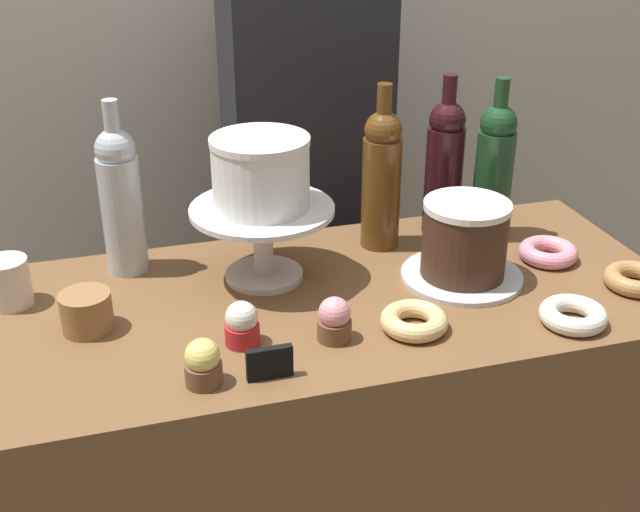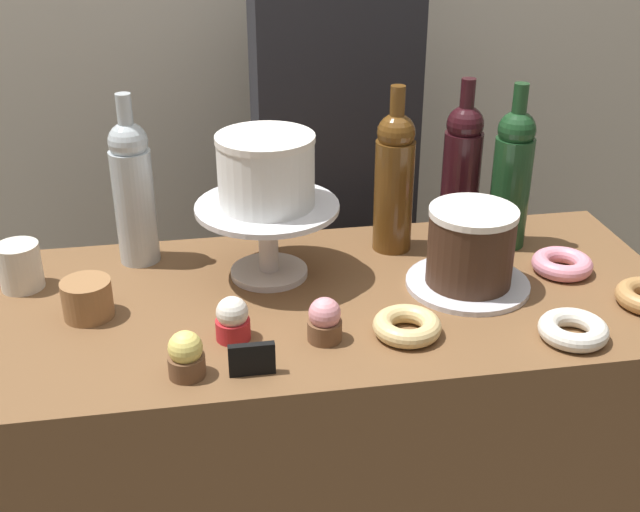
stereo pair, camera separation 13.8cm
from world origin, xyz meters
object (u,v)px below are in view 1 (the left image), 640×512
(donut_glazed, at_px, (414,321))
(barista_figure, at_px, (307,221))
(cupcake_vanilla, at_px, (242,324))
(donut_sugar, at_px, (573,315))
(wine_bottle_amber, at_px, (382,177))
(wine_bottle_dark_red, at_px, (444,165))
(cupcake_strawberry, at_px, (334,320))
(cake_stand_pedestal, at_px, (263,229))
(wine_bottle_green, at_px, (494,169))
(chocolate_round_cake, at_px, (465,239))
(coffee_cup_ceramic, at_px, (8,282))
(wine_bottle_clear, at_px, (121,198))
(white_layer_cake, at_px, (261,173))
(price_sign_chalkboard, at_px, (270,363))
(cupcake_lemon, at_px, (203,363))
(donut_pink, at_px, (548,252))
(cookie_stack, at_px, (87,312))
(donut_maple, at_px, (635,279))

(donut_glazed, relative_size, barista_figure, 0.07)
(cupcake_vanilla, bearing_deg, barista_figure, 66.63)
(donut_sugar, bearing_deg, wine_bottle_amber, 118.61)
(wine_bottle_dark_red, xyz_separation_m, cupcake_strawberry, (-0.33, -0.34, -0.11))
(cake_stand_pedestal, relative_size, wine_bottle_green, 0.80)
(chocolate_round_cake, relative_size, wine_bottle_amber, 0.48)
(chocolate_round_cake, xyz_separation_m, coffee_cup_ceramic, (-0.79, 0.13, -0.04))
(cake_stand_pedestal, relative_size, wine_bottle_clear, 0.80)
(white_layer_cake, bearing_deg, price_sign_chalkboard, -101.00)
(white_layer_cake, height_order, price_sign_chalkboard, white_layer_cake)
(wine_bottle_dark_red, distance_m, donut_glazed, 0.42)
(white_layer_cake, distance_m, cupcake_lemon, 0.38)
(wine_bottle_dark_red, height_order, price_sign_chalkboard, wine_bottle_dark_red)
(chocolate_round_cake, distance_m, cupcake_lemon, 0.54)
(chocolate_round_cake, distance_m, wine_bottle_green, 0.22)
(donut_sugar, bearing_deg, cupcake_vanilla, 170.29)
(white_layer_cake, distance_m, price_sign_chalkboard, 0.37)
(wine_bottle_green, bearing_deg, wine_bottle_amber, 174.70)
(cupcake_vanilla, xyz_separation_m, donut_pink, (0.62, 0.13, -0.02))
(donut_glazed, bearing_deg, cake_stand_pedestal, 128.85)
(donut_pink, distance_m, cookie_stack, 0.86)
(wine_bottle_clear, xyz_separation_m, donut_sugar, (0.69, -0.41, -0.13))
(cupcake_strawberry, bearing_deg, coffee_cup_ceramic, 152.56)
(donut_maple, height_order, donut_glazed, same)
(chocolate_round_cake, distance_m, price_sign_chalkboard, 0.46)
(cake_stand_pedestal, height_order, chocolate_round_cake, chocolate_round_cake)
(coffee_cup_ceramic, bearing_deg, wine_bottle_amber, 4.02)
(chocolate_round_cake, xyz_separation_m, wine_bottle_amber, (-0.10, 0.18, 0.06))
(donut_maple, bearing_deg, wine_bottle_clear, 159.55)
(wine_bottle_amber, distance_m, donut_glazed, 0.35)
(wine_bottle_amber, xyz_separation_m, coffee_cup_ceramic, (-0.70, -0.05, -0.10))
(cookie_stack, bearing_deg, barista_figure, 46.48)
(white_layer_cake, height_order, donut_pink, white_layer_cake)
(white_layer_cake, xyz_separation_m, chocolate_round_cake, (0.35, -0.10, -0.13))
(donut_sugar, bearing_deg, cupcake_lemon, 179.91)
(wine_bottle_clear, height_order, barista_figure, barista_figure)
(wine_bottle_clear, xyz_separation_m, donut_maple, (0.87, -0.32, -0.13))
(donut_sugar, bearing_deg, wine_bottle_clear, 149.76)
(wine_bottle_amber, height_order, price_sign_chalkboard, wine_bottle_amber)
(cookie_stack, bearing_deg, cupcake_strawberry, -19.91)
(cupcake_strawberry, distance_m, donut_glazed, 0.14)
(white_layer_cake, bearing_deg, coffee_cup_ceramic, 176.55)
(donut_pink, height_order, barista_figure, barista_figure)
(cupcake_lemon, xyz_separation_m, donut_pink, (0.70, 0.22, -0.02))
(wine_bottle_clear, height_order, cupcake_vanilla, wine_bottle_clear)
(coffee_cup_ceramic, bearing_deg, cookie_stack, -44.77)
(wine_bottle_clear, relative_size, coffee_cup_ceramic, 3.83)
(wine_bottle_amber, bearing_deg, wine_bottle_green, -5.30)
(donut_glazed, bearing_deg, cupcake_strawberry, 176.37)
(wine_bottle_amber, bearing_deg, cookie_stack, -162.99)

